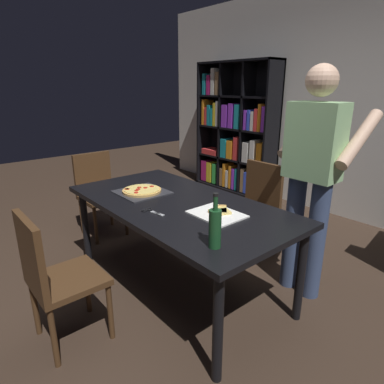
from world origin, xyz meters
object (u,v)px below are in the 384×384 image
wine_bottle (215,227)px  chair_left_end (98,189)px  dining_table (177,210)px  pepperoni_pizza_on_tray (142,191)px  person_serving_pizza (313,172)px  chair_near_camera (53,273)px  chair_far_side (256,203)px  bookshelf (235,134)px  kitchen_scissors (150,211)px

wine_bottle → chair_left_end: bearing=172.1°
dining_table → pepperoni_pizza_on_tray: 0.39m
person_serving_pizza → wine_bottle: (0.05, -1.05, -0.13)m
chair_near_camera → pepperoni_pizza_on_tray: size_ratio=2.35×
person_serving_pizza → wine_bottle: person_serving_pizza is taller
chair_far_side → bookshelf: 2.14m
person_serving_pizza → pepperoni_pizza_on_tray: person_serving_pizza is taller
chair_near_camera → kitchen_scissors: size_ratio=4.56×
wine_bottle → bookshelf: bearing=130.6°
chair_near_camera → bookshelf: bearing=115.2°
chair_far_side → chair_left_end: size_ratio=1.00×
chair_far_side → kitchen_scissors: bearing=-88.2°
chair_far_side → person_serving_pizza: (0.67, -0.22, 0.49)m
bookshelf → wine_bottle: (2.29, -2.67, -0.01)m
wine_bottle → kitchen_scissors: wine_bottle is taller
kitchen_scissors → chair_near_camera: bearing=-93.3°
chair_left_end → bookshelf: size_ratio=0.46×
dining_table → chair_far_side: size_ratio=2.10×
dining_table → pepperoni_pizza_on_tray: bearing=-167.5°
dining_table → chair_near_camera: (-0.00, -0.97, -0.17)m
dining_table → bookshelf: 2.85m
dining_table → kitchen_scissors: size_ratio=9.58×
pepperoni_pizza_on_tray → wine_bottle: (1.09, -0.22, 0.10)m
chair_far_side → bookshelf: bookshelf is taller
dining_table → person_serving_pizza: 1.06m
dining_table → chair_near_camera: 0.98m
dining_table → wine_bottle: 0.80m
person_serving_pizza → kitchen_scissors: (-0.63, -1.02, -0.24)m
chair_left_end → chair_far_side: bearing=34.1°
chair_far_side → bookshelf: bearing=138.2°
person_serving_pizza → chair_near_camera: bearing=-111.4°
bookshelf → dining_table: bearing=-56.5°
chair_near_camera → person_serving_pizza: 1.91m
bookshelf → wine_bottle: bookshelf is taller
dining_table → chair_far_side: bearing=90.0°
person_serving_pizza → bookshelf: bearing=144.1°
kitchen_scissors → bookshelf: bearing=121.3°
chair_left_end → dining_table: bearing=0.0°
bookshelf → wine_bottle: size_ratio=6.17×
chair_far_side → dining_table: bearing=-90.0°
chair_left_end → wine_bottle: bearing=-7.9°
chair_left_end → kitchen_scissors: (1.47, -0.27, 0.24)m
wine_bottle → person_serving_pizza: bearing=92.5°
chair_left_end → bookshelf: (-0.14, 2.37, 0.37)m
pepperoni_pizza_on_tray → chair_near_camera: bearing=-67.1°
chair_left_end → kitchen_scissors: 1.52m
dining_table → chair_left_end: bearing=180.0°
chair_near_camera → chair_far_side: (0.00, 1.94, 0.00)m
bookshelf → pepperoni_pizza_on_tray: size_ratio=5.09×
person_serving_pizza → kitchen_scissors: person_serving_pizza is taller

